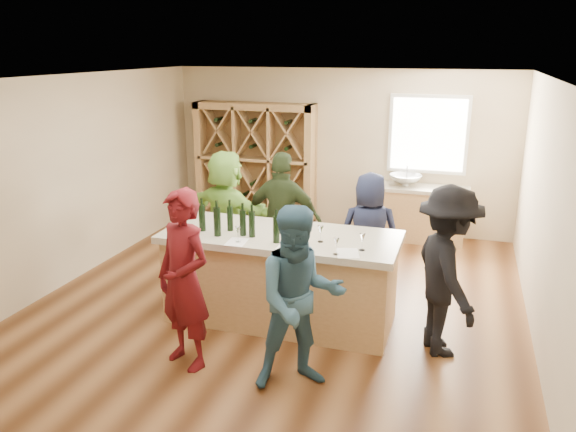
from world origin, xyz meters
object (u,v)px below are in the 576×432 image
(tasting_counter_base, at_px, (281,280))
(person_far_right, at_px, (369,234))
(wine_rack, at_px, (255,164))
(wine_bottle_e, at_px, (252,224))
(sink, at_px, (405,180))
(wine_bottle_a, at_px, (202,218))
(wine_bottle_b, at_px, (217,222))
(person_near_right, at_px, (300,299))
(person_near_left, at_px, (184,280))
(person_server, at_px, (447,272))
(wine_bottle_d, at_px, (243,223))
(wine_bottle_f, at_px, (276,229))
(person_far_left, at_px, (227,213))
(wine_bottle_c, at_px, (230,219))
(person_far_mid, at_px, (283,220))

(tasting_counter_base, distance_m, person_far_right, 1.40)
(wine_rack, height_order, wine_bottle_e, wine_rack)
(sink, height_order, wine_bottle_a, wine_bottle_a)
(wine_bottle_a, height_order, person_far_right, person_far_right)
(wine_bottle_b, xyz_separation_m, person_near_right, (1.26, -0.95, -0.35))
(wine_bottle_e, bearing_deg, tasting_counter_base, 35.96)
(person_near_left, bearing_deg, sink, 93.41)
(person_server, bearing_deg, wine_bottle_b, 69.20)
(tasting_counter_base, distance_m, wine_bottle_d, 0.85)
(wine_bottle_d, bearing_deg, person_near_right, -46.68)
(wine_bottle_f, bearing_deg, wine_bottle_a, 172.11)
(sink, xyz_separation_m, person_far_left, (-2.22, -2.32, -0.12))
(person_near_right, relative_size, wine_bottle_f, 5.97)
(wine_bottle_b, relative_size, person_near_left, 0.18)
(person_near_left, bearing_deg, wine_bottle_f, 77.23)
(sink, bearing_deg, wine_rack, 178.51)
(tasting_counter_base, bearing_deg, wine_bottle_a, -169.54)
(wine_bottle_c, relative_size, wine_bottle_d, 0.97)
(wine_bottle_b, distance_m, person_near_right, 1.61)
(wine_rack, xyz_separation_m, wine_bottle_c, (1.06, -3.61, 0.13))
(sink, bearing_deg, person_near_left, -109.28)
(wine_bottle_a, height_order, person_far_mid, person_far_mid)
(wine_bottle_b, xyz_separation_m, person_near_left, (0.06, -0.94, -0.32))
(wine_bottle_c, distance_m, wine_bottle_f, 0.69)
(wine_bottle_b, relative_size, person_server, 0.18)
(wine_bottle_d, height_order, person_near_right, person_near_right)
(sink, bearing_deg, person_far_right, -94.46)
(wine_bottle_b, height_order, person_far_mid, person_far_mid)
(tasting_counter_base, xyz_separation_m, person_far_right, (0.85, 1.07, 0.31))
(person_far_left, xyz_separation_m, wine_bottle_f, (1.23, -1.45, 0.33))
(tasting_counter_base, height_order, person_near_left, person_near_left)
(person_server, bearing_deg, wine_bottle_e, 67.42)
(wine_rack, xyz_separation_m, sink, (2.70, -0.07, -0.09))
(wine_bottle_e, bearing_deg, person_near_right, -49.85)
(wine_bottle_b, bearing_deg, person_near_right, -36.96)
(wine_bottle_a, bearing_deg, tasting_counter_base, 10.46)
(wine_bottle_c, height_order, person_near_left, person_near_left)
(tasting_counter_base, xyz_separation_m, person_server, (1.87, -0.17, 0.41))
(person_near_left, relative_size, wine_bottle_f, 6.17)
(wine_bottle_d, xyz_separation_m, wine_bottle_e, (0.12, -0.01, -0.00))
(wine_rack, distance_m, person_far_right, 3.54)
(wine_bottle_b, bearing_deg, person_server, 2.50)
(wine_rack, distance_m, tasting_counter_base, 3.96)
(wine_rack, xyz_separation_m, wine_bottle_e, (1.39, -3.74, 0.13))
(wine_bottle_d, bearing_deg, person_near_left, -101.78)
(wine_bottle_b, relative_size, wine_bottle_f, 1.11)
(wine_rack, distance_m, wine_bottle_c, 3.77)
(wine_bottle_a, distance_m, wine_bottle_f, 0.97)
(wine_bottle_b, relative_size, person_far_left, 0.19)
(wine_rack, relative_size, person_far_left, 1.23)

